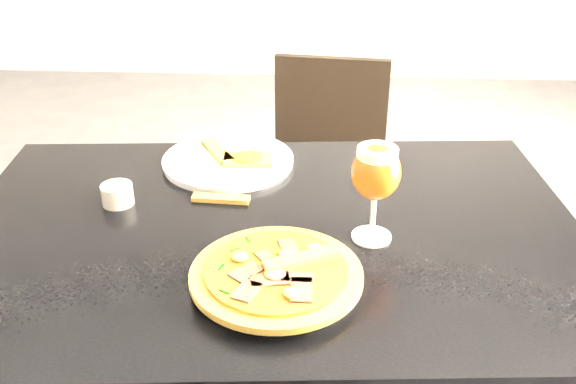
# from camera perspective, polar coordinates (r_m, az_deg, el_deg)

# --- Properties ---
(dining_table) EXTENTS (1.26, 0.89, 0.75)m
(dining_table) POSITION_cam_1_polar(r_m,az_deg,el_deg) (1.28, -1.58, -6.61)
(dining_table) COLOR black
(dining_table) RESTS_ON ground
(chair_far) EXTENTS (0.42, 0.42, 0.82)m
(chair_far) POSITION_cam_1_polar(r_m,az_deg,el_deg) (2.05, 3.32, 1.08)
(chair_far) COLOR black
(chair_far) RESTS_ON ground
(plate_main) EXTENTS (0.34, 0.34, 0.01)m
(plate_main) POSITION_cam_1_polar(r_m,az_deg,el_deg) (1.09, -0.81, -7.41)
(plate_main) COLOR white
(plate_main) RESTS_ON dining_table
(pizza) EXTENTS (0.29, 0.29, 0.03)m
(pizza) POSITION_cam_1_polar(r_m,az_deg,el_deg) (1.06, -0.99, -7.19)
(pizza) COLOR olive
(pizza) RESTS_ON plate_main
(plate_second) EXTENTS (0.37, 0.37, 0.02)m
(plate_second) POSITION_cam_1_polar(r_m,az_deg,el_deg) (1.48, -5.34, 2.78)
(plate_second) COLOR white
(plate_second) RESTS_ON dining_table
(crust_scraps) EXTENTS (0.18, 0.15, 0.02)m
(crust_scraps) POSITION_cam_1_polar(r_m,az_deg,el_deg) (1.46, -4.52, 3.17)
(crust_scraps) COLOR olive
(crust_scraps) RESTS_ON plate_second
(loose_crust) EXTENTS (0.12, 0.03, 0.01)m
(loose_crust) POSITION_cam_1_polar(r_m,az_deg,el_deg) (1.32, -6.00, -0.58)
(loose_crust) COLOR olive
(loose_crust) RESTS_ON dining_table
(sauce_cup) EXTENTS (0.06, 0.06, 0.04)m
(sauce_cup) POSITION_cam_1_polar(r_m,az_deg,el_deg) (1.34, -14.94, -0.14)
(sauce_cup) COLOR beige
(sauce_cup) RESTS_ON dining_table
(beer_glass) EXTENTS (0.09, 0.09, 0.19)m
(beer_glass) POSITION_cam_1_polar(r_m,az_deg,el_deg) (1.14, 7.83, 1.68)
(beer_glass) COLOR silver
(beer_glass) RESTS_ON dining_table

